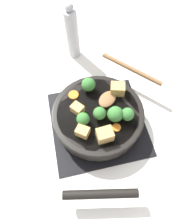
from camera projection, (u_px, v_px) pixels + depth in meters
ground_plane at (98, 123)px, 0.75m from camera, size 2.40×2.40×0.00m
front_burner_grate at (98, 122)px, 0.73m from camera, size 0.31×0.31×0.03m
skillet_pan at (98, 116)px, 0.70m from camera, size 0.41×0.29×0.05m
wooden_spoon at (121, 81)px, 0.73m from camera, size 0.23×0.24×0.02m
tofu_cube_center_large at (77, 109)px, 0.67m from camera, size 0.05×0.04×0.03m
tofu_cube_near_handle at (118, 89)px, 0.70m from camera, size 0.05×0.05×0.04m
tofu_cube_east_chunk at (83, 132)px, 0.63m from camera, size 0.05×0.05×0.03m
tofu_cube_west_chunk at (104, 135)px, 0.62m from camera, size 0.04×0.05×0.04m
broccoli_floret_near_spoon at (127, 114)px, 0.64m from camera, size 0.04×0.04×0.05m
broccoli_floret_center_top at (115, 114)px, 0.64m from camera, size 0.05×0.05×0.05m
broccoli_floret_east_rim at (83, 119)px, 0.64m from camera, size 0.04×0.04×0.05m
broccoli_floret_west_rim at (99, 114)px, 0.64m from camera, size 0.04×0.04×0.05m
broccoli_floret_north_edge at (88, 85)px, 0.69m from camera, size 0.04×0.04×0.05m
carrot_slice_orange_thin at (73, 95)px, 0.71m from camera, size 0.03×0.03×0.01m
carrot_slice_near_center at (116, 128)px, 0.65m from camera, size 0.03×0.03×0.01m
pepper_mill at (72, 33)px, 0.81m from camera, size 0.05×0.05×0.23m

